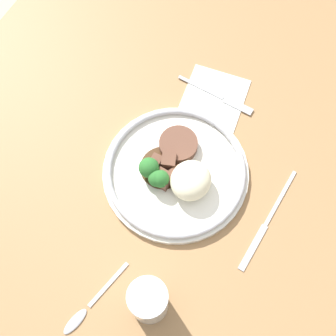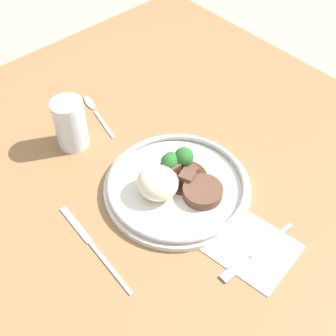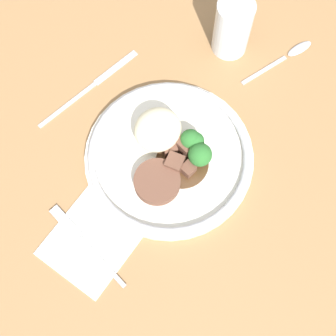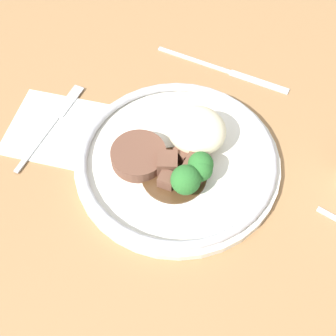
% 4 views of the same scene
% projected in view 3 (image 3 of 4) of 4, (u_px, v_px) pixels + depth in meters
% --- Properties ---
extents(ground_plane, '(8.00, 8.00, 0.00)m').
position_uv_depth(ground_plane, '(152.00, 160.00, 0.81)').
color(ground_plane, tan).
extents(dining_table, '(1.20, 1.10, 0.03)m').
position_uv_depth(dining_table, '(152.00, 156.00, 0.80)').
color(dining_table, olive).
rests_on(dining_table, ground).
extents(napkin, '(0.16, 0.14, 0.00)m').
position_uv_depth(napkin, '(94.00, 239.00, 0.73)').
color(napkin, silver).
rests_on(napkin, dining_table).
extents(plate, '(0.28, 0.28, 0.07)m').
position_uv_depth(plate, '(169.00, 153.00, 0.77)').
color(plate, silver).
rests_on(plate, dining_table).
extents(juice_glass, '(0.06, 0.06, 0.11)m').
position_uv_depth(juice_glass, '(232.00, 29.00, 0.81)').
color(juice_glass, '#F4AD19').
rests_on(juice_glass, dining_table).
extents(fork, '(0.02, 0.17, 0.00)m').
position_uv_depth(fork, '(81.00, 238.00, 0.73)').
color(fork, '#ADADB2').
rests_on(fork, napkin).
extents(knife, '(0.22, 0.02, 0.00)m').
position_uv_depth(knife, '(93.00, 85.00, 0.83)').
color(knife, '#ADADB2').
rests_on(knife, dining_table).
extents(spoon, '(0.16, 0.05, 0.01)m').
position_uv_depth(spoon, '(291.00, 54.00, 0.85)').
color(spoon, '#ADADB2').
rests_on(spoon, dining_table).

